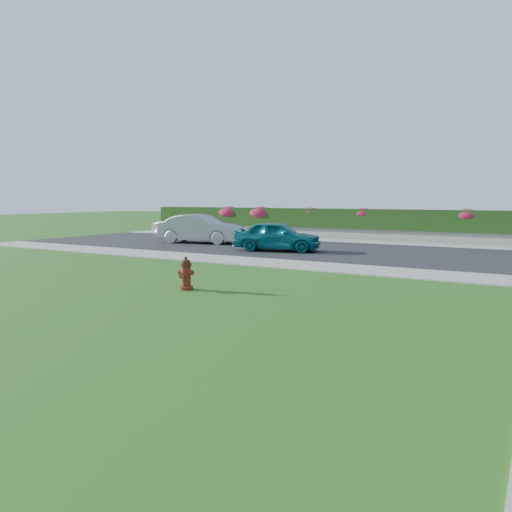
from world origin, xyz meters
The scene contains 14 objects.
ground centered at (0.00, 0.00, 0.00)m, with size 120.00×120.00×0.00m, color black.
street_far centered at (-5.00, 14.00, 0.02)m, with size 26.00×8.00×0.04m, color black.
sidewalk_far centered at (-6.00, 9.00, 0.02)m, with size 24.00×2.00×0.04m, color gray.
sidewalk_beyond centered at (-1.00, 19.00, 0.02)m, with size 34.00×2.00×0.04m, color gray.
retaining_wall centered at (-1.00, 20.50, 0.30)m, with size 34.00×0.40×0.60m, color gray.
hedge centered at (-1.00, 20.60, 1.15)m, with size 32.00×0.90×1.10m, color black.
fire_hydrant centered at (-1.67, 3.48, 0.40)m, with size 0.43×0.41×0.84m.
sedan_teal centered at (-3.87, 12.56, 0.68)m, with size 1.51×3.75×1.28m, color #0D5F67.
sedan_silver centered at (-8.98, 13.96, 0.76)m, with size 1.52×4.35×1.43m, color #929499.
flower_clump_a centered at (-11.59, 20.50, 1.39)m, with size 1.55×1.00×0.77m, color #AD1D34.
flower_clump_b centered at (-9.26, 20.50, 1.39)m, with size 1.57×1.01×0.78m, color #AD1D34.
flower_clump_c centered at (-5.87, 20.50, 1.48)m, with size 1.13×0.72×0.56m, color #AD1D34.
flower_clump_d centered at (-2.69, 20.50, 1.46)m, with size 1.22×0.79×0.61m, color #AD1D34.
flower_clump_e centered at (2.65, 20.50, 1.44)m, with size 1.30×0.83×0.65m, color #AD1D34.
Camera 1 is at (6.15, -6.37, 2.31)m, focal length 35.00 mm.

